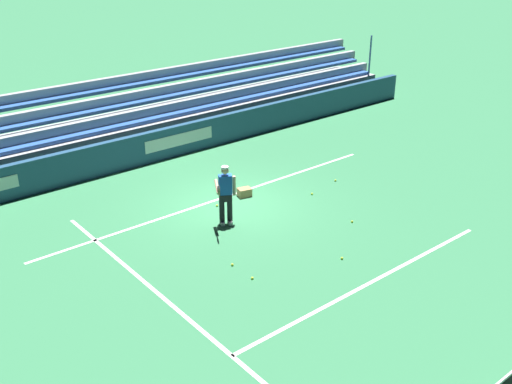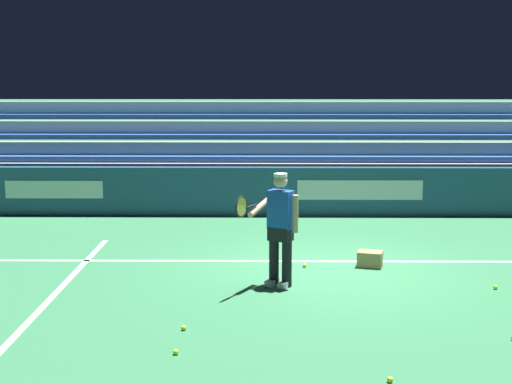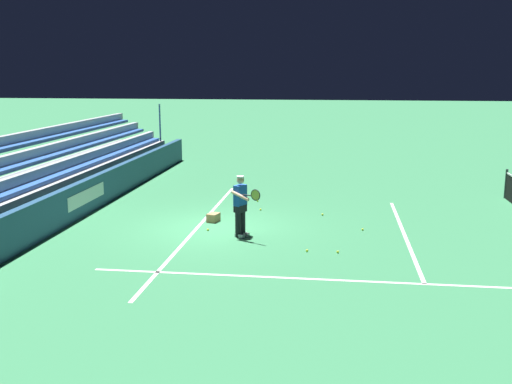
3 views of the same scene
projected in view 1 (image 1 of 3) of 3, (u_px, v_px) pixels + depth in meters
ground_plane at (230, 204)px, 17.92m from camera, size 160.00×160.00×0.00m
court_baseline_white at (220, 199)px, 18.27m from camera, size 12.00×0.10×0.01m
court_sideline_white at (189, 320)px, 12.73m from camera, size 0.10×12.00×0.01m
court_service_line_white at (371, 282)px, 14.05m from camera, size 8.22×0.10×0.01m
back_wall_sponsor_board at (151, 147)px, 20.86m from camera, size 26.40×0.25×1.10m
bleacher_stand at (126, 129)px, 22.08m from camera, size 25.08×2.40×2.95m
tennis_player at (225, 195)px, 16.41m from camera, size 0.91×0.87×1.71m
ball_box_cardboard at (244, 192)px, 18.39m from camera, size 0.46×0.39×0.26m
tennis_ball_far_left at (312, 194)px, 18.52m from camera, size 0.07×0.07×0.07m
tennis_ball_midcourt at (252, 278)px, 14.16m from camera, size 0.07×0.07×0.07m
tennis_ball_stray_back at (352, 222)px, 16.82m from camera, size 0.07×0.07×0.07m
tennis_ball_near_player at (232, 265)px, 14.71m from camera, size 0.07×0.07×0.07m
tennis_ball_by_box at (335, 180)px, 19.48m from camera, size 0.07×0.07×0.07m
tennis_ball_far_right at (217, 206)px, 17.76m from camera, size 0.07×0.07×0.07m
tennis_ball_on_baseline at (342, 258)px, 14.99m from camera, size 0.07×0.07×0.07m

